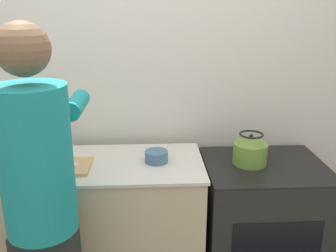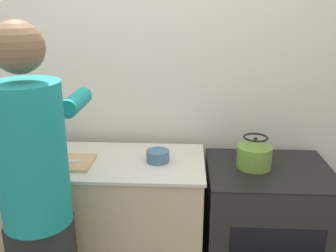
{
  "view_description": "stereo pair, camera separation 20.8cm",
  "coord_description": "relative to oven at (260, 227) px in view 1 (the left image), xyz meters",
  "views": [
    {
      "loc": [
        0.05,
        -1.78,
        1.83
      ],
      "look_at": [
        0.15,
        0.2,
        1.19
      ],
      "focal_mm": 40.0,
      "sensor_mm": 36.0,
      "label": 1
    },
    {
      "loc": [
        0.25,
        -1.77,
        1.83
      ],
      "look_at": [
        0.15,
        0.2,
        1.19
      ],
      "focal_mm": 40.0,
      "sensor_mm": 36.0,
      "label": 2
    }
  ],
  "objects": [
    {
      "name": "oven",
      "position": [
        0.0,
        0.0,
        0.0
      ],
      "size": [
        0.74,
        0.62,
        0.89
      ],
      "color": "black",
      "rests_on": "ground_plane"
    },
    {
      "name": "person",
      "position": [
        -1.22,
        -0.52,
        0.53
      ],
      "size": [
        0.37,
        0.61,
        1.77
      ],
      "color": "#232826",
      "rests_on": "ground_plane"
    },
    {
      "name": "counter",
      "position": [
        -1.15,
        -0.03,
        0.02
      ],
      "size": [
        1.5,
        0.59,
        0.94
      ],
      "color": "#C6B28E",
      "rests_on": "ground_plane"
    },
    {
      "name": "knife",
      "position": [
        -1.24,
        -0.13,
        0.51
      ],
      "size": [
        0.23,
        0.09,
        0.01
      ],
      "rotation": [
        0.0,
        0.0,
        0.28
      ],
      "color": "silver",
      "rests_on": "cutting_board"
    },
    {
      "name": "cutting_board",
      "position": [
        -1.23,
        -0.09,
        0.5
      ],
      "size": [
        0.34,
        0.25,
        0.02
      ],
      "color": "tan",
      "rests_on": "counter"
    },
    {
      "name": "wall_back",
      "position": [
        -0.76,
        0.38,
        0.85
      ],
      "size": [
        8.0,
        0.05,
        2.6
      ],
      "color": "silver",
      "rests_on": "ground_plane"
    },
    {
      "name": "bowl_mixing",
      "position": [
        -0.68,
        -0.03,
        0.53
      ],
      "size": [
        0.14,
        0.14,
        0.07
      ],
      "color": "#426684",
      "rests_on": "counter"
    },
    {
      "name": "kettle",
      "position": [
        -0.1,
        0.02,
        0.53
      ],
      "size": [
        0.21,
        0.21,
        0.2
      ],
      "color": "olive",
      "rests_on": "oven"
    },
    {
      "name": "canister_jar",
      "position": [
        -1.46,
        0.14,
        0.58
      ],
      "size": [
        0.13,
        0.13,
        0.18
      ],
      "color": "#4C4C51",
      "rests_on": "counter"
    }
  ]
}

